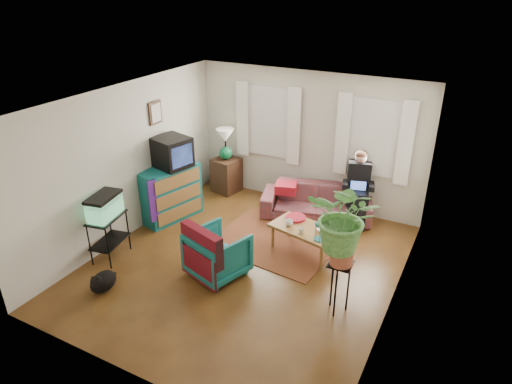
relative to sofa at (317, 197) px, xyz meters
The scene contains 31 objects.
floor 2.13m from the sofa, 101.40° to the right, with size 4.50×5.00×0.01m, color #4F2B14.
ceiling 3.04m from the sofa, 101.40° to the right, with size 4.50×5.00×0.01m, color white.
wall_back 1.09m from the sofa, 132.56° to the left, with size 4.50×0.01×2.60m, color silver.
wall_front 4.66m from the sofa, 95.19° to the right, with size 4.50×0.01×2.60m, color silver.
wall_left 3.48m from the sofa, 142.41° to the right, with size 0.01×5.00×2.60m, color silver.
wall_right 2.90m from the sofa, 48.14° to the right, with size 0.01×5.00×2.60m, color silver.
window_left 1.73m from the sofa, 160.48° to the left, with size 1.08×0.04×1.38m, color white.
window_right 1.49m from the sofa, 27.20° to the left, with size 1.08×0.04×1.38m, color white.
curtains_left 1.71m from the sofa, 163.91° to the left, with size 1.36×0.06×1.50m, color white.
curtains_right 1.47m from the sofa, 22.70° to the left, with size 1.36×0.06×1.50m, color white.
picture_frame 3.28m from the sofa, 155.46° to the right, with size 0.04×0.32×0.40m, color #3D2616.
area_rug 1.29m from the sofa, 102.90° to the right, with size 2.00×1.60×0.01m, color brown.
sofa is the anchor object (origin of this frame).
seated_person 0.76m from the sofa, 16.45° to the left, with size 0.51×0.62×1.20m, color black, non-canonical shape.
side_table 2.07m from the sofa, behind, with size 0.49×0.49×0.71m, color #3C2B16.
table_lamp 2.16m from the sofa, behind, with size 0.37×0.37×0.65m, color white, non-canonical shape.
dresser 2.74m from the sofa, 151.44° to the right, with size 0.56×1.12×1.00m, color #135D74.
crt_tv 2.79m from the sofa, 152.85° to the right, with size 0.61×0.56×0.54m, color black.
aquarium_stand 3.73m from the sofa, 130.26° to the right, with size 0.37×0.65×0.73m, color black.
aquarium 3.77m from the sofa, 130.26° to the right, with size 0.33×0.60×0.39m, color #7FD899.
black_cat 4.03m from the sofa, 117.93° to the right, with size 0.29×0.44×0.38m, color black.
armchair 2.52m from the sofa, 104.90° to the right, with size 0.77×0.72×0.79m, color #137073.
serape_throw 2.83m from the sofa, 105.20° to the right, with size 0.79×0.18×0.65m, color #9E0A0A.
coffee_table 1.31m from the sofa, 77.64° to the right, with size 1.09×0.59×0.45m, color brown.
cup_a 1.31m from the sofa, 89.38° to the right, with size 0.12×0.12×0.10m, color white.
cup_b 1.48m from the sofa, 78.84° to the right, with size 0.10×0.10×0.09m, color beige.
bowl 1.37m from the sofa, 64.51° to the right, with size 0.21×0.21×0.05m, color white.
snack_tray 1.06m from the sofa, 88.88° to the right, with size 0.34×0.34×0.04m, color #B21414.
birdcage 1.63m from the sofa, 67.75° to the right, with size 0.18×0.18×0.32m, color #115B6B, non-canonical shape.
plant_stand 2.70m from the sofa, 63.10° to the right, with size 0.32×0.32×0.77m, color black.
potted_plant 2.85m from the sofa, 63.10° to the right, with size 0.87×0.76×0.97m, color #599947.
Camera 1 is at (2.95, -5.21, 4.14)m, focal length 32.00 mm.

